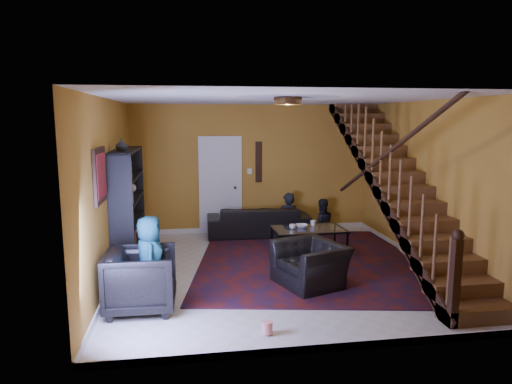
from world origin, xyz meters
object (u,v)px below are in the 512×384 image
at_px(sofa, 258,221).
at_px(coffee_table, 308,239).
at_px(armchair_left, 141,280).
at_px(armchair_right, 310,264).
at_px(bookshelf, 129,211).

height_order(sofa, coffee_table, sofa).
xyz_separation_m(armchair_left, coffee_table, (2.82, 2.07, -0.12)).
relative_size(sofa, armchair_left, 2.42).
relative_size(armchair_left, armchair_right, 0.90).
distance_m(bookshelf, sofa, 3.08).
bearing_deg(armchair_left, bookshelf, 11.62).
height_order(bookshelf, coffee_table, bookshelf).
relative_size(bookshelf, sofa, 0.92).
height_order(sofa, armchair_right, armchair_right).
bearing_deg(coffee_table, sofa, 114.46).
xyz_separation_m(armchair_left, armchair_right, (2.43, 0.54, -0.08)).
bearing_deg(armchair_right, sofa, 165.87).
distance_m(armchair_left, armchair_right, 2.49).
distance_m(sofa, coffee_table, 1.68).
height_order(armchair_left, coffee_table, armchair_left).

